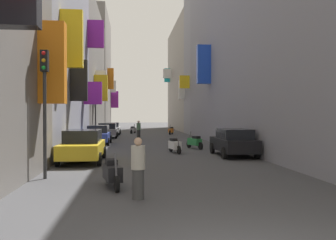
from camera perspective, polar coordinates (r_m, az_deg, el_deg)
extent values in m
plane|color=#424244|center=(34.83, -3.25, -2.87)|extent=(140.00, 140.00, 0.00)
cube|color=orange|center=(14.72, -17.57, 8.46)|extent=(0.97, 0.61, 3.08)
cube|color=gray|center=(25.36, -21.16, 15.85)|extent=(6.00, 14.19, 17.70)
cube|color=black|center=(21.63, -13.74, 5.99)|extent=(0.97, 0.36, 2.35)
cube|color=purple|center=(27.63, -11.63, 4.13)|extent=(1.31, 0.41, 1.66)
cube|color=purple|center=(30.68, -11.20, 13.01)|extent=(1.30, 0.38, 2.19)
cube|color=yellow|center=(19.07, -14.78, 12.12)|extent=(1.10, 0.42, 2.83)
cube|color=slate|center=(40.55, -15.04, 7.28)|extent=(6.00, 18.10, 13.64)
cube|color=white|center=(36.86, -10.38, 6.36)|extent=(1.07, 0.55, 1.58)
cube|color=yellow|center=(35.04, -10.43, 4.92)|extent=(1.28, 0.44, 2.46)
cube|color=slate|center=(58.13, -12.24, 7.28)|extent=(6.00, 14.64, 17.58)
cube|color=purple|center=(64.17, -8.31, 3.18)|extent=(1.29, 0.59, 2.88)
cube|color=white|center=(63.39, -8.52, 5.19)|extent=(0.93, 0.56, 1.98)
cube|color=orange|center=(55.00, -8.95, 6.38)|extent=(0.93, 0.36, 3.10)
cube|color=gray|center=(25.00, 17.36, 14.09)|extent=(6.00, 35.32, 16.01)
cube|color=blue|center=(30.69, 5.57, 8.61)|extent=(1.12, 0.64, 3.19)
cube|color=gray|center=(44.22, 6.87, 10.56)|extent=(6.00, 4.97, 19.45)
cube|color=yellow|center=(41.29, 2.58, 5.96)|extent=(1.11, 0.39, 1.42)
cube|color=white|center=(44.91, 2.14, 4.72)|extent=(0.72, 0.38, 2.27)
cube|color=gray|center=(55.97, 4.08, 6.58)|extent=(6.00, 19.71, 15.70)
cube|color=#19B2BF|center=(62.32, -0.16, 6.98)|extent=(0.91, 0.57, 2.28)
cube|color=white|center=(59.84, -0.12, 7.24)|extent=(1.33, 0.53, 1.47)
cube|color=#B7B7BC|center=(41.82, -8.69, -1.46)|extent=(1.68, 4.44, 0.57)
cube|color=black|center=(42.03, -8.68, -0.72)|extent=(1.48, 2.49, 0.49)
cylinder|color=black|center=(40.34, -7.61, -1.95)|extent=(0.18, 0.60, 0.60)
cylinder|color=black|center=(40.43, -9.99, -1.94)|extent=(0.18, 0.60, 0.60)
cylinder|color=black|center=(43.27, -7.48, -1.76)|extent=(0.18, 0.60, 0.60)
cylinder|color=black|center=(43.35, -9.70, -1.76)|extent=(0.18, 0.60, 0.60)
cube|color=gold|center=(17.92, -13.17, -4.43)|extent=(1.81, 4.33, 0.64)
cube|color=black|center=(18.09, -13.09, -2.43)|extent=(1.59, 2.42, 0.59)
cylinder|color=black|center=(16.45, -10.67, -6.01)|extent=(0.18, 0.60, 0.60)
cylinder|color=black|center=(16.70, -16.90, -5.93)|extent=(0.18, 0.60, 0.60)
cylinder|color=black|center=(19.28, -9.95, -5.00)|extent=(0.18, 0.60, 0.60)
cylinder|color=black|center=(19.49, -15.28, -4.95)|extent=(0.18, 0.60, 0.60)
cube|color=black|center=(20.30, 10.14, -3.77)|extent=(1.72, 4.17, 0.66)
cube|color=black|center=(20.06, 10.31, -2.13)|extent=(1.51, 2.33, 0.53)
cylinder|color=black|center=(21.44, 6.91, -4.40)|extent=(0.18, 0.60, 0.60)
cylinder|color=black|center=(21.89, 11.32, -4.31)|extent=(0.18, 0.60, 0.60)
cylinder|color=black|center=(18.79, 8.77, -5.15)|extent=(0.18, 0.60, 0.60)
cylinder|color=black|center=(19.29, 13.73, -5.01)|extent=(0.18, 0.60, 0.60)
cube|color=navy|center=(28.18, -10.82, -2.55)|extent=(1.66, 4.38, 0.59)
cube|color=black|center=(28.37, -10.79, -1.37)|extent=(1.46, 2.45, 0.55)
cylinder|color=black|center=(26.70, -9.32, -3.37)|extent=(0.18, 0.60, 0.60)
cylinder|color=black|center=(26.86, -12.86, -3.36)|extent=(0.18, 0.60, 0.60)
cylinder|color=black|center=(29.58, -8.97, -2.96)|extent=(0.18, 0.60, 0.60)
cylinder|color=black|center=(29.72, -12.17, -2.95)|extent=(0.18, 0.60, 0.60)
cube|color=slate|center=(36.28, -9.42, -1.80)|extent=(1.83, 4.48, 0.58)
cube|color=black|center=(36.48, -9.40, -0.90)|extent=(1.61, 2.51, 0.56)
cylinder|color=black|center=(34.78, -8.06, -2.39)|extent=(0.18, 0.60, 0.60)
cylinder|color=black|center=(34.90, -11.07, -2.39)|extent=(0.18, 0.60, 0.60)
cylinder|color=black|center=(37.73, -7.89, -2.14)|extent=(0.18, 0.60, 0.60)
cylinder|color=black|center=(37.84, -10.66, -2.14)|extent=(0.18, 0.60, 0.60)
cube|color=#ADADB2|center=(43.80, -5.46, -1.51)|extent=(0.77, 1.20, 0.45)
cube|color=black|center=(43.59, -5.54, -1.12)|extent=(0.48, 0.63, 0.16)
cylinder|color=#4C4C51|center=(44.33, -5.23, -1.06)|extent=(0.14, 0.28, 0.68)
cylinder|color=black|center=(44.48, -5.18, -1.76)|extent=(0.24, 0.49, 0.48)
cylinder|color=black|center=(43.14, -5.74, -1.84)|extent=(0.24, 0.49, 0.48)
cube|color=orange|center=(41.55, 0.48, -1.63)|extent=(0.74, 1.16, 0.45)
cube|color=black|center=(41.73, 0.54, -1.20)|extent=(0.47, 0.63, 0.16)
cylinder|color=#4C4C51|center=(41.00, 0.34, -1.21)|extent=(0.14, 0.28, 0.68)
cylinder|color=black|center=(40.89, 0.30, -1.98)|extent=(0.24, 0.49, 0.48)
cylinder|color=black|center=(42.22, 0.66, -1.90)|extent=(0.24, 0.49, 0.48)
cube|color=silver|center=(21.56, 1.07, -3.93)|extent=(0.68, 1.19, 0.45)
cube|color=black|center=(21.73, 0.88, -3.09)|extent=(0.44, 0.62, 0.16)
cylinder|color=#4C4C51|center=(21.01, 1.58, -3.17)|extent=(0.12, 0.28, 0.68)
cylinder|color=black|center=(20.92, 1.71, -4.70)|extent=(0.20, 0.49, 0.48)
cylinder|color=black|center=(22.24, 0.46, -4.37)|extent=(0.20, 0.49, 0.48)
cube|color=#287F3D|center=(24.28, 4.16, -3.40)|extent=(0.84, 1.27, 0.45)
cube|color=black|center=(24.07, 4.44, -2.71)|extent=(0.50, 0.64, 0.16)
cylinder|color=#4C4C51|center=(24.77, 3.46, -2.56)|extent=(0.15, 0.28, 0.68)
cylinder|color=black|center=(24.93, 3.28, -3.80)|extent=(0.27, 0.48, 0.48)
cylinder|color=black|center=(23.67, 5.09, -4.05)|extent=(0.27, 0.48, 0.48)
cube|color=black|center=(11.55, -8.67, -8.11)|extent=(0.69, 1.27, 0.45)
cube|color=black|center=(11.73, -8.86, -6.47)|extent=(0.43, 0.62, 0.16)
cylinder|color=#4C4C51|center=(10.92, -8.15, -6.90)|extent=(0.12, 0.28, 0.68)
cylinder|color=black|center=(10.86, -8.00, -9.88)|extent=(0.20, 0.49, 0.48)
cylinder|color=black|center=(12.32, -9.26, -8.61)|extent=(0.20, 0.49, 0.48)
cylinder|color=#252525|center=(34.21, -4.61, -2.25)|extent=(0.42, 0.42, 0.82)
cylinder|color=#4C724C|center=(34.18, -4.61, -1.02)|extent=(0.50, 0.50, 0.65)
sphere|color=tan|center=(34.17, -4.61, -0.29)|extent=(0.22, 0.22, 0.22)
cylinder|color=#3C3C3C|center=(9.93, -4.68, -9.95)|extent=(0.45, 0.45, 0.80)
cylinder|color=#B2AD9E|center=(9.82, -4.68, -5.83)|extent=(0.53, 0.53, 0.63)
sphere|color=tan|center=(9.78, -4.69, -3.36)|extent=(0.22, 0.22, 0.22)
cylinder|color=#2D2D2D|center=(32.36, -11.24, -0.09)|extent=(0.12, 0.12, 3.48)
cube|color=black|center=(32.39, -11.25, 3.65)|extent=(0.26, 0.26, 0.75)
sphere|color=red|center=(32.26, -11.28, 4.11)|extent=(0.14, 0.14, 0.14)
sphere|color=orange|center=(32.25, -11.28, 3.67)|extent=(0.14, 0.14, 0.14)
sphere|color=green|center=(32.24, -11.28, 3.22)|extent=(0.14, 0.14, 0.14)
cylinder|color=#2D2D2D|center=(13.55, -18.66, -0.79)|extent=(0.12, 0.12, 3.77)
cube|color=black|center=(13.68, -18.70, 8.72)|extent=(0.26, 0.26, 0.75)
sphere|color=red|center=(13.58, -18.84, 9.84)|extent=(0.14, 0.14, 0.14)
sphere|color=orange|center=(13.54, -18.84, 8.80)|extent=(0.14, 0.14, 0.14)
sphere|color=green|center=(13.51, -18.83, 7.75)|extent=(0.14, 0.14, 0.14)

